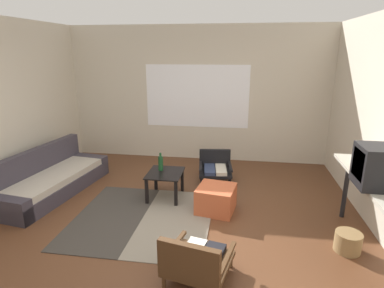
{
  "coord_description": "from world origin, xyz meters",
  "views": [
    {
      "loc": [
        0.88,
        -3.36,
        2.21
      ],
      "look_at": [
        0.25,
        0.77,
        0.98
      ],
      "focal_mm": 29.69,
      "sensor_mm": 36.0,
      "label": 1
    }
  ],
  "objects_px": {
    "glass_bottle": "(161,163)",
    "wicker_basket": "(348,242)",
    "armchair_by_window": "(215,167)",
    "console_shelf": "(375,190)",
    "ottoman_orange": "(216,199)",
    "couch": "(50,180)",
    "coffee_table": "(165,177)",
    "clay_vase": "(366,160)",
    "armchair_striped_foreground": "(196,261)"
  },
  "relations": [
    {
      "from": "coffee_table",
      "to": "armchair_striped_foreground",
      "type": "bearing_deg",
      "value": -67.72
    },
    {
      "from": "armchair_striped_foreground",
      "to": "ottoman_orange",
      "type": "distance_m",
      "value": 1.49
    },
    {
      "from": "armchair_by_window",
      "to": "glass_bottle",
      "type": "bearing_deg",
      "value": -137.17
    },
    {
      "from": "ottoman_orange",
      "to": "console_shelf",
      "type": "distance_m",
      "value": 1.99
    },
    {
      "from": "coffee_table",
      "to": "console_shelf",
      "type": "relative_size",
      "value": 0.33
    },
    {
      "from": "coffee_table",
      "to": "ottoman_orange",
      "type": "height_order",
      "value": "coffee_table"
    },
    {
      "from": "couch",
      "to": "coffee_table",
      "type": "xyz_separation_m",
      "value": [
        1.87,
        0.1,
        0.11
      ]
    },
    {
      "from": "armchair_striped_foreground",
      "to": "wicker_basket",
      "type": "bearing_deg",
      "value": 25.05
    },
    {
      "from": "armchair_by_window",
      "to": "ottoman_orange",
      "type": "relative_size",
      "value": 1.22
    },
    {
      "from": "glass_bottle",
      "to": "wicker_basket",
      "type": "distance_m",
      "value": 2.74
    },
    {
      "from": "couch",
      "to": "coffee_table",
      "type": "bearing_deg",
      "value": 3.14
    },
    {
      "from": "armchair_striped_foreground",
      "to": "ottoman_orange",
      "type": "bearing_deg",
      "value": 87.14
    },
    {
      "from": "couch",
      "to": "armchair_striped_foreground",
      "type": "xyz_separation_m",
      "value": [
        2.61,
        -1.7,
        0.02
      ]
    },
    {
      "from": "wicker_basket",
      "to": "coffee_table",
      "type": "bearing_deg",
      "value": 156.52
    },
    {
      "from": "console_shelf",
      "to": "armchair_striped_foreground",
      "type": "bearing_deg",
      "value": -157.88
    },
    {
      "from": "wicker_basket",
      "to": "clay_vase",
      "type": "bearing_deg",
      "value": 60.47
    },
    {
      "from": "console_shelf",
      "to": "glass_bottle",
      "type": "distance_m",
      "value": 2.89
    },
    {
      "from": "coffee_table",
      "to": "clay_vase",
      "type": "height_order",
      "value": "clay_vase"
    },
    {
      "from": "console_shelf",
      "to": "clay_vase",
      "type": "bearing_deg",
      "value": 90.0
    },
    {
      "from": "glass_bottle",
      "to": "wicker_basket",
      "type": "xyz_separation_m",
      "value": [
        2.47,
        -1.12,
        -0.42
      ]
    },
    {
      "from": "coffee_table",
      "to": "ottoman_orange",
      "type": "xyz_separation_m",
      "value": [
        0.81,
        -0.31,
        -0.15
      ]
    },
    {
      "from": "armchair_striped_foreground",
      "to": "console_shelf",
      "type": "xyz_separation_m",
      "value": [
        1.81,
        0.74,
        0.55
      ]
    },
    {
      "from": "coffee_table",
      "to": "clay_vase",
      "type": "relative_size",
      "value": 1.83
    },
    {
      "from": "armchair_striped_foreground",
      "to": "clay_vase",
      "type": "distance_m",
      "value": 2.24
    },
    {
      "from": "clay_vase",
      "to": "coffee_table",
      "type": "bearing_deg",
      "value": 164.1
    },
    {
      "from": "couch",
      "to": "armchair_by_window",
      "type": "distance_m",
      "value": 2.74
    },
    {
      "from": "couch",
      "to": "wicker_basket",
      "type": "distance_m",
      "value": 4.35
    },
    {
      "from": "ottoman_orange",
      "to": "wicker_basket",
      "type": "bearing_deg",
      "value": -24.79
    },
    {
      "from": "wicker_basket",
      "to": "armchair_by_window",
      "type": "bearing_deg",
      "value": 132.18
    },
    {
      "from": "armchair_by_window",
      "to": "glass_bottle",
      "type": "relative_size",
      "value": 2.2
    },
    {
      "from": "clay_vase",
      "to": "couch",
      "type": "bearing_deg",
      "value": 171.97
    },
    {
      "from": "armchair_by_window",
      "to": "ottoman_orange",
      "type": "height_order",
      "value": "armchair_by_window"
    },
    {
      "from": "couch",
      "to": "console_shelf",
      "type": "distance_m",
      "value": 4.56
    },
    {
      "from": "ottoman_orange",
      "to": "wicker_basket",
      "type": "relative_size",
      "value": 1.72
    },
    {
      "from": "couch",
      "to": "coffee_table",
      "type": "height_order",
      "value": "couch"
    },
    {
      "from": "armchair_by_window",
      "to": "ottoman_orange",
      "type": "bearing_deg",
      "value": -84.51
    },
    {
      "from": "glass_bottle",
      "to": "wicker_basket",
      "type": "relative_size",
      "value": 0.96
    },
    {
      "from": "armchair_by_window",
      "to": "console_shelf",
      "type": "xyz_separation_m",
      "value": [
        1.85,
        -1.88,
        0.55
      ]
    },
    {
      "from": "armchair_by_window",
      "to": "glass_bottle",
      "type": "distance_m",
      "value": 1.12
    },
    {
      "from": "couch",
      "to": "glass_bottle",
      "type": "bearing_deg",
      "value": 5.92
    },
    {
      "from": "couch",
      "to": "console_shelf",
      "type": "height_order",
      "value": "console_shelf"
    },
    {
      "from": "coffee_table",
      "to": "clay_vase",
      "type": "bearing_deg",
      "value": -15.9
    },
    {
      "from": "armchair_by_window",
      "to": "wicker_basket",
      "type": "xyz_separation_m",
      "value": [
        1.67,
        -1.85,
        -0.13
      ]
    },
    {
      "from": "ottoman_orange",
      "to": "glass_bottle",
      "type": "bearing_deg",
      "value": 156.41
    },
    {
      "from": "armchair_by_window",
      "to": "console_shelf",
      "type": "bearing_deg",
      "value": -45.46
    },
    {
      "from": "ottoman_orange",
      "to": "couch",
      "type": "bearing_deg",
      "value": 175.59
    },
    {
      "from": "ottoman_orange",
      "to": "wicker_basket",
      "type": "xyz_separation_m",
      "value": [
        1.57,
        -0.72,
        -0.07
      ]
    },
    {
      "from": "ottoman_orange",
      "to": "armchair_by_window",
      "type": "bearing_deg",
      "value": 95.49
    },
    {
      "from": "couch",
      "to": "clay_vase",
      "type": "relative_size",
      "value": 6.54
    },
    {
      "from": "console_shelf",
      "to": "clay_vase",
      "type": "distance_m",
      "value": 0.4
    }
  ]
}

